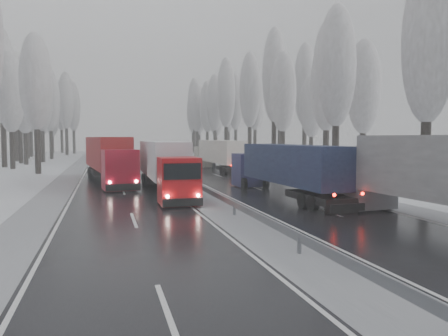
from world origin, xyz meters
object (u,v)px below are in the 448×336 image
box_truck_distant (155,150)px  truck_red_red (108,156)px  truck_cream_box (218,153)px  truck_red_white (164,163)px  truck_blue_box (284,167)px

box_truck_distant → truck_red_red: bearing=-95.0°
truck_cream_box → truck_red_white: 20.80m
truck_blue_box → box_truck_distant: 70.57m
truck_red_white → truck_red_red: (-3.96, 8.39, 0.20)m
truck_cream_box → truck_blue_box: bearing=-95.7°
truck_cream_box → truck_red_red: (-13.04, -10.33, 0.23)m
box_truck_distant → truck_red_red: (-10.54, -57.21, 0.99)m
box_truck_distant → truck_red_red: 58.18m
truck_cream_box → box_truck_distant: size_ratio=1.90×
truck_blue_box → truck_cream_box: bearing=83.8°
truck_cream_box → truck_red_red: 16.64m
truck_blue_box → truck_red_white: size_ratio=0.96×
truck_blue_box → truck_red_white: truck_red_white is taller
truck_blue_box → truck_red_red: size_ratio=0.87×
box_truck_distant → truck_red_white: 65.93m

